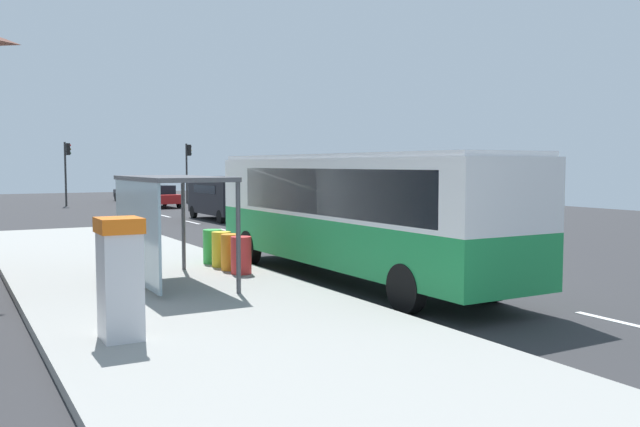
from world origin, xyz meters
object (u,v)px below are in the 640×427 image
white_van (222,195)px  recycling_bin_red (241,255)px  recycling_bin_orange (231,252)px  recycling_bin_yellow (221,249)px  traffic_light_far_side (67,163)px  sedan_far (131,192)px  sedan_near (160,196)px  bus (353,208)px  traffic_light_near_side (188,163)px  bus_shelter (159,202)px  recycling_bin_green (212,246)px  ticket_machine (120,277)px

white_van → recycling_bin_red: size_ratio=5.51×
recycling_bin_orange → recycling_bin_yellow: 0.70m
traffic_light_far_side → sedan_far: bearing=35.4°
traffic_light_far_side → sedan_near: bearing=-39.1°
recycling_bin_orange → recycling_bin_red: bearing=-90.0°
bus → white_van: bearing=78.6°
white_van → recycling_bin_orange: white_van is taller
recycling_bin_red → recycling_bin_orange: 0.70m
white_van → traffic_light_near_side: size_ratio=1.15×
recycling_bin_orange → recycling_bin_yellow: (0.00, 0.70, 0.00)m
sedan_far → traffic_light_near_side: 6.07m
sedan_far → recycling_bin_yellow: bearing=-99.9°
bus_shelter → recycling_bin_green: bearing=49.5°
sedan_near → recycling_bin_green: size_ratio=4.70×
traffic_light_far_side → bus_shelter: (-3.32, -35.20, -0.94)m
bus_shelter → recycling_bin_orange: bearing=28.3°
sedan_near → recycling_bin_red: 31.01m
recycling_bin_yellow → white_van: bearing=69.0°
recycling_bin_yellow → recycling_bin_green: 0.70m
recycling_bin_red → sedan_near: bearing=77.9°
traffic_light_near_side → bus_shelter: size_ratio=1.13×
traffic_light_near_side → bus_shelter: (-11.92, -34.40, -0.94)m
ticket_machine → recycling_bin_orange: size_ratio=2.04×
white_van → traffic_light_far_side: (-5.29, 16.65, 1.70)m
sedan_near → sedan_far: 8.22m
sedan_near → recycling_bin_green: bearing=-103.0°
sedan_near → traffic_light_far_side: (-5.39, 4.38, 2.25)m
bus → recycling_bin_red: size_ratio=11.62×
recycling_bin_yellow → traffic_light_near_side: size_ratio=0.21×
ticket_machine → recycling_bin_green: size_ratio=2.04×
sedan_far → bus_shelter: size_ratio=1.10×
white_van → recycling_bin_green: white_van is taller
white_van → bus_shelter: bus_shelter is taller
ticket_machine → bus_shelter: (1.93, 4.55, 0.93)m
bus → recycling_bin_yellow: 3.90m
recycling_bin_red → traffic_light_far_side: size_ratio=0.21×
traffic_light_near_side → recycling_bin_yellow: bearing=-106.6°
bus → recycling_bin_red: (-2.49, 1.35, -1.19)m
sedan_near → recycling_bin_orange: (-6.50, -29.62, -0.14)m
ticket_machine → recycling_bin_green: (4.14, 7.14, -0.52)m
white_van → recycling_bin_orange: size_ratio=5.51×
sedan_near → recycling_bin_red: (-6.50, -30.32, -0.14)m
recycling_bin_red → traffic_light_near_side: (9.71, 33.91, 2.39)m
bus_shelter → traffic_light_near_side: bearing=70.9°
ticket_machine → recycling_bin_red: bearing=50.6°
sedan_near → recycling_bin_red: sedan_near is taller
sedan_far → traffic_light_near_side: traffic_light_near_side is taller
bus → bus_shelter: bearing=169.6°
bus → ticket_machine: 7.61m
traffic_light_far_side → bus_shelter: size_ratio=1.13×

